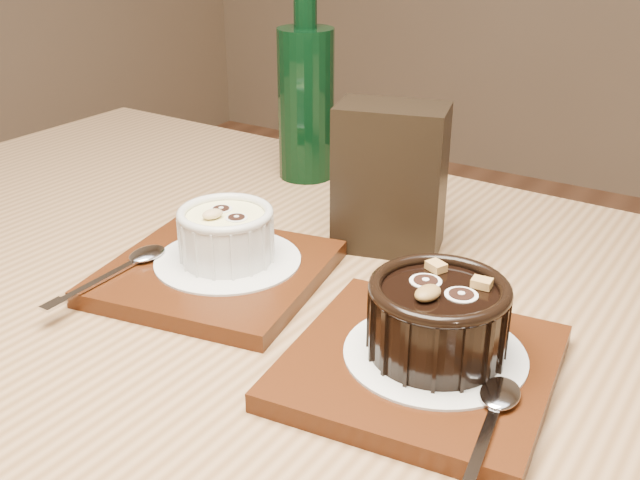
% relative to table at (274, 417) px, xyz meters
% --- Properties ---
extents(table, '(1.22, 0.83, 0.75)m').
position_rel_table_xyz_m(table, '(0.00, 0.00, 0.00)').
color(table, brown).
rests_on(table, ground).
extents(tray_left, '(0.21, 0.21, 0.01)m').
position_rel_table_xyz_m(tray_left, '(-0.09, 0.04, 0.10)').
color(tray_left, '#441D0B').
rests_on(tray_left, table).
extents(doily_left, '(0.13, 0.13, 0.00)m').
position_rel_table_xyz_m(doily_left, '(-0.08, 0.05, 0.11)').
color(doily_left, silver).
rests_on(doily_left, tray_left).
extents(ramekin_white, '(0.08, 0.08, 0.05)m').
position_rel_table_xyz_m(ramekin_white, '(-0.08, 0.05, 0.13)').
color(ramekin_white, silver).
rests_on(ramekin_white, doily_left).
extents(spoon_left, '(0.03, 0.13, 0.01)m').
position_rel_table_xyz_m(spoon_left, '(-0.15, -0.02, 0.11)').
color(spoon_left, silver).
rests_on(spoon_left, tray_left).
extents(tray_right, '(0.20, 0.20, 0.01)m').
position_rel_table_xyz_m(tray_right, '(0.13, 0.00, 0.10)').
color(tray_right, '#441D0B').
rests_on(tray_right, table).
extents(doily_right, '(0.13, 0.13, 0.00)m').
position_rel_table_xyz_m(doily_right, '(0.14, 0.01, 0.11)').
color(doily_right, silver).
rests_on(doily_right, tray_right).
extents(ramekin_dark, '(0.10, 0.10, 0.06)m').
position_rel_table_xyz_m(ramekin_dark, '(0.14, 0.01, 0.14)').
color(ramekin_dark, black).
rests_on(ramekin_dark, doily_right).
extents(spoon_right, '(0.05, 0.14, 0.01)m').
position_rel_table_xyz_m(spoon_right, '(0.20, -0.05, 0.11)').
color(spoon_right, silver).
rests_on(spoon_right, tray_right).
extents(condiment_stand, '(0.11, 0.08, 0.14)m').
position_rel_table_xyz_m(condiment_stand, '(0.01, 0.18, 0.16)').
color(condiment_stand, black).
rests_on(condiment_stand, table).
extents(green_bottle, '(0.07, 0.07, 0.25)m').
position_rel_table_xyz_m(green_bottle, '(-0.17, 0.31, 0.19)').
color(green_bottle, black).
rests_on(green_bottle, table).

